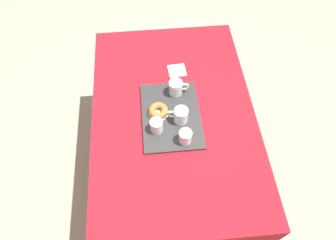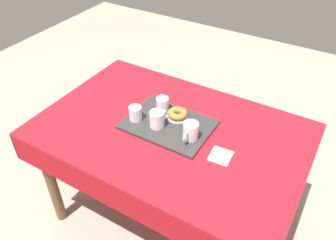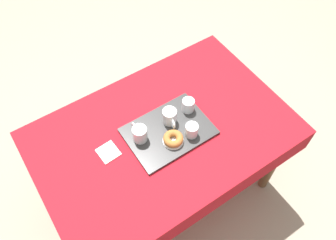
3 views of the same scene
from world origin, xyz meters
TOP-DOWN VIEW (x-y plane):
  - ground_plane at (0.00, 0.00)m, footprint 6.00×6.00m
  - dining_table at (0.00, 0.00)m, footprint 1.43×0.94m
  - serving_tray at (0.02, -0.02)m, footprint 0.46×0.33m
  - tea_mug_left at (0.06, 0.03)m, footprint 0.08×0.12m
  - tea_mug_right at (-0.13, 0.03)m, footprint 0.08×0.12m
  - water_glass_near at (0.11, -0.11)m, footprint 0.07×0.07m
  - water_glass_far at (0.20, 0.04)m, footprint 0.07×0.07m
  - donut_plate_left at (0.01, -0.09)m, footprint 0.12×0.12m
  - sugar_donut_left at (0.01, -0.09)m, footprint 0.11×0.11m
  - paper_napkin at (-0.32, 0.06)m, footprint 0.11×0.12m

SIDE VIEW (x-z plane):
  - ground_plane at x=0.00m, z-range 0.00..0.00m
  - dining_table at x=0.00m, z-range 0.29..1.06m
  - paper_napkin at x=-0.32m, z-range 0.77..0.77m
  - serving_tray at x=0.02m, z-range 0.77..0.78m
  - donut_plate_left at x=0.01m, z-range 0.78..0.79m
  - sugar_donut_left at x=0.01m, z-range 0.79..0.83m
  - water_glass_near at x=0.11m, z-range 0.78..0.86m
  - water_glass_far at x=0.20m, z-range 0.78..0.86m
  - tea_mug_left at x=0.06m, z-range 0.78..0.87m
  - tea_mug_right at x=-0.13m, z-range 0.78..0.87m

